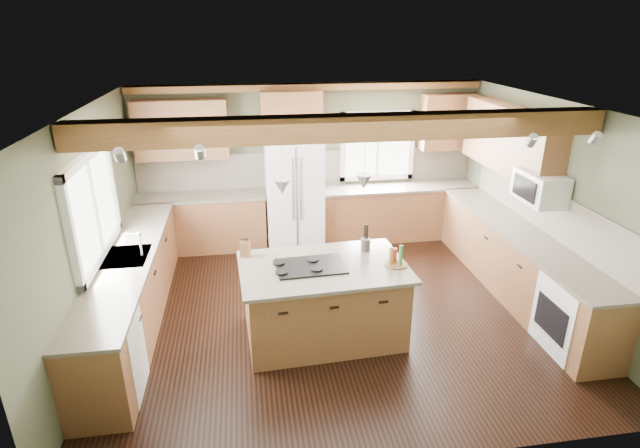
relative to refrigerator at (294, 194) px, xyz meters
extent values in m
plane|color=black|center=(0.30, -2.12, -0.90)|extent=(5.60, 5.60, 0.00)
plane|color=silver|center=(0.30, -2.12, 1.70)|extent=(5.60, 5.60, 0.00)
plane|color=#4B5139|center=(0.30, 0.38, 0.40)|extent=(5.60, 0.00, 5.60)
plane|color=#4B5139|center=(-2.50, -2.12, 0.40)|extent=(0.00, 5.00, 5.00)
plane|color=#4B5139|center=(3.10, -2.12, 0.40)|extent=(0.00, 5.00, 5.00)
cube|color=#523417|center=(0.30, -2.67, 1.57)|extent=(5.55, 0.26, 0.26)
cube|color=#523417|center=(0.30, 0.28, 1.64)|extent=(5.55, 0.20, 0.10)
cube|color=brown|center=(0.30, 0.36, 0.31)|extent=(5.58, 0.03, 0.58)
cube|color=brown|center=(3.08, -2.07, 0.31)|extent=(0.03, 3.70, 0.58)
cube|color=brown|center=(-1.49, 0.08, -0.46)|extent=(2.02, 0.60, 0.88)
cube|color=#463E33|center=(-1.49, 0.08, 0.00)|extent=(2.06, 0.64, 0.04)
cube|color=brown|center=(1.79, 0.08, -0.46)|extent=(2.62, 0.60, 0.88)
cube|color=#463E33|center=(1.79, 0.08, 0.00)|extent=(2.66, 0.64, 0.04)
cube|color=brown|center=(-2.20, -2.07, -0.46)|extent=(0.60, 3.70, 0.88)
cube|color=#463E33|center=(-2.20, -2.07, 0.00)|extent=(0.64, 3.74, 0.04)
cube|color=brown|center=(2.80, -2.07, -0.46)|extent=(0.60, 3.70, 0.88)
cube|color=#463E33|center=(2.80, -2.07, 0.00)|extent=(0.64, 3.74, 0.04)
cube|color=brown|center=(-1.69, 0.21, 1.05)|extent=(1.40, 0.35, 0.90)
cube|color=brown|center=(0.00, 0.21, 1.25)|extent=(0.96, 0.35, 0.70)
cube|color=brown|center=(2.92, -1.22, 1.05)|extent=(0.35, 2.20, 0.90)
cube|color=brown|center=(2.60, 0.21, 1.05)|extent=(0.90, 0.35, 0.90)
cube|color=white|center=(-2.48, -2.07, 0.65)|extent=(0.04, 1.60, 1.05)
cube|color=white|center=(1.45, 0.36, 0.65)|extent=(1.10, 0.04, 1.00)
cube|color=#262628|center=(-2.20, -2.07, 0.01)|extent=(0.50, 0.65, 0.03)
cylinder|color=#B2B2B7|center=(-2.02, -2.07, 0.15)|extent=(0.02, 0.02, 0.28)
cube|color=white|center=(-2.19, -3.37, -0.47)|extent=(0.60, 0.60, 0.84)
cube|color=white|center=(2.79, -3.37, -0.47)|extent=(0.60, 0.72, 0.84)
cube|color=white|center=(2.88, -2.17, 0.65)|extent=(0.40, 0.70, 0.38)
cone|color=#B2B2B7|center=(-0.39, -2.69, 0.98)|extent=(0.18, 0.18, 0.16)
cone|color=#B2B2B7|center=(0.49, -2.65, 0.98)|extent=(0.18, 0.18, 0.16)
cube|color=white|center=(0.00, 0.00, 0.00)|extent=(0.90, 0.74, 1.80)
cube|color=brown|center=(0.05, -2.67, -0.46)|extent=(1.82, 1.17, 0.88)
cube|color=#463E33|center=(0.05, -2.67, 0.00)|extent=(1.94, 1.29, 0.04)
cube|color=black|center=(-0.10, -2.68, 0.03)|extent=(0.79, 0.55, 0.02)
cube|color=#572B1A|center=(-0.81, -2.29, 0.11)|extent=(0.13, 0.11, 0.18)
cylinder|color=#433D36|center=(0.61, -2.35, 0.10)|extent=(0.13, 0.13, 0.15)
camera|label=1|loc=(-0.75, -7.64, 2.55)|focal=28.00mm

